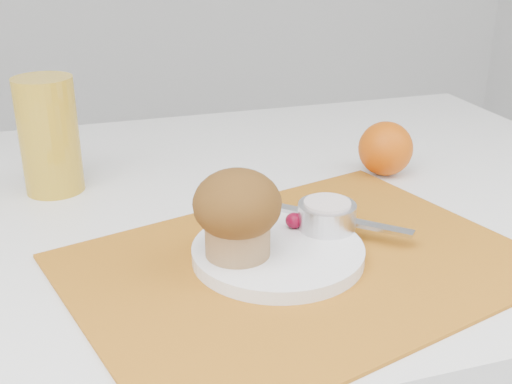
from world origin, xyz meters
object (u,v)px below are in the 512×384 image
object	(u,v)px
plate	(278,252)
orange	(385,149)
juice_glass	(49,136)
muffin	(237,212)

from	to	relation	value
plate	orange	world-z (taller)	orange
plate	juice_glass	bearing A→B (deg)	128.85
plate	juice_glass	distance (m)	0.37
orange	juice_glass	bearing A→B (deg)	170.07
orange	muffin	size ratio (longest dim) A/B	0.84
muffin	orange	bearing A→B (deg)	36.06
plate	juice_glass	size ratio (longest dim) A/B	1.19
muffin	plate	bearing A→B (deg)	3.97
plate	orange	bearing A→B (deg)	40.64
orange	juice_glass	world-z (taller)	juice_glass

